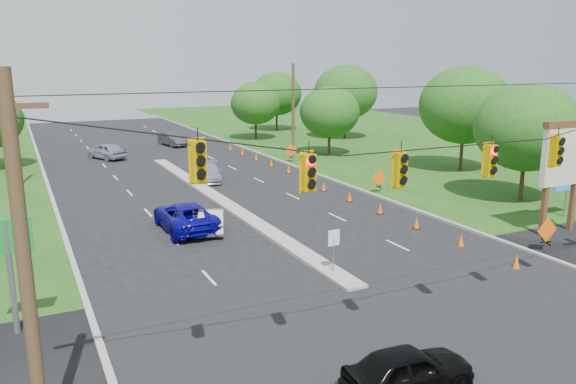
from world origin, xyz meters
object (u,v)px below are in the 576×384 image
pylon_sign (564,160)px  blue_pickup (186,216)px  black_sedan (408,369)px  white_sedan (211,220)px

pylon_sign → blue_pickup: pylon_sign is taller
pylon_sign → blue_pickup: size_ratio=1.09×
pylon_sign → black_sedan: (-16.92, -8.76, -3.34)m
pylon_sign → blue_pickup: 20.67m
white_sedan → blue_pickup: bearing=-13.3°
white_sedan → black_sedan: bearing=109.7°
white_sedan → blue_pickup: 1.45m
black_sedan → pylon_sign: bearing=-60.1°
blue_pickup → pylon_sign: bearing=153.0°
white_sedan → blue_pickup: blue_pickup is taller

